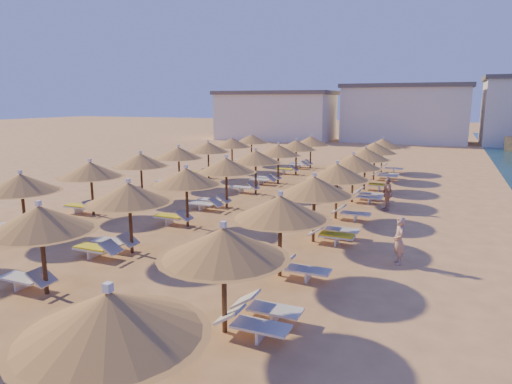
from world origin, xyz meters
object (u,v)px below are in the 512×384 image
at_px(parasol_row_west, 208,171).
at_px(beachgoer_a, 399,241).
at_px(parasol_row_east, 327,179).
at_px(beachgoer_c, 387,194).

xyz_separation_m(parasol_row_west, beachgoer_a, (8.68, -3.12, -1.31)).
xyz_separation_m(parasol_row_east, beachgoer_c, (1.91, 4.37, -1.30)).
distance_m(beachgoer_c, beachgoer_a, 7.60).
bearing_deg(parasol_row_west, parasol_row_east, 0.00).
xyz_separation_m(parasol_row_east, parasol_row_west, (-5.48, 0.00, 0.00)).
bearing_deg(parasol_row_east, beachgoer_c, 66.38).
distance_m(parasol_row_west, beachgoer_a, 9.32).
height_order(parasol_row_west, beachgoer_c, parasol_row_west).
bearing_deg(parasol_row_east, parasol_row_west, 180.00).
bearing_deg(beachgoer_a, parasol_row_east, -158.39).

